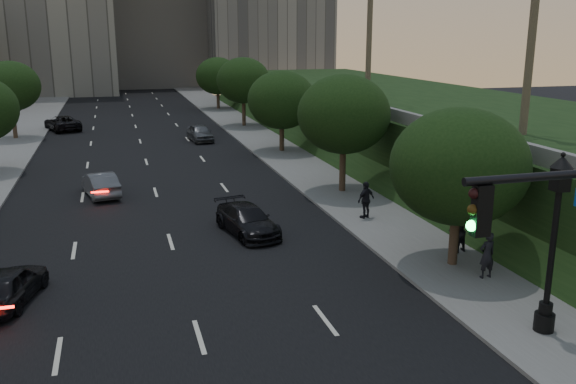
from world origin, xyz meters
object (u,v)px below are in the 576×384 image
object	(u,v)px
sedan_near_right	(247,220)
pedestrian_b	(457,231)
sedan_far_left	(62,123)
sedan_far_right	(200,133)
pedestrian_c	(366,200)
street_lamp	(552,253)
pedestrian_a	(487,255)
sedan_mid_left	(100,184)
sedan_near_left	(9,285)

from	to	relation	value
sedan_near_right	pedestrian_b	bearing A→B (deg)	-45.02
sedan_far_left	sedan_near_right	distance (m)	36.56
sedan_far_right	pedestrian_b	world-z (taller)	pedestrian_b
sedan_near_right	pedestrian_c	world-z (taller)	pedestrian_c
sedan_near_right	sedan_far_right	xyz separation A→B (m)	(1.46, 25.59, 0.07)
street_lamp	pedestrian_b	size ratio (longest dim) A/B	3.07
street_lamp	sedan_far_left	bearing A→B (deg)	109.61
sedan_far_right	pedestrian_a	xyz separation A→B (m)	(5.77, -33.42, 0.31)
street_lamp	sedan_far_left	world-z (taller)	street_lamp
sedan_far_right	pedestrian_a	distance (m)	33.92
street_lamp	sedan_far_right	distance (m)	37.91
sedan_mid_left	pedestrian_a	size ratio (longest dim) A/B	2.37
sedan_far_left	sedan_near_right	world-z (taller)	sedan_far_left
sedan_mid_left	sedan_near_right	distance (m)	10.99
sedan_mid_left	pedestrian_a	xyz separation A→B (m)	(13.72, -16.70, 0.34)
pedestrian_a	sedan_far_right	bearing A→B (deg)	-84.75
sedan_far_left	pedestrian_a	bearing A→B (deg)	92.48
sedan_far_right	pedestrian_c	distance (m)	25.62
sedan_far_left	sedan_far_right	world-z (taller)	same
street_lamp	pedestrian_c	xyz separation A→B (m)	(-0.57, 12.31, -1.57)
street_lamp	sedan_near_left	distance (m)	17.36
sedan_near_left	sedan_mid_left	world-z (taller)	sedan_mid_left
sedan_near_right	pedestrian_b	world-z (taller)	pedestrian_b
sedan_far_left	pedestrian_b	xyz separation A→B (m)	(17.87, -40.19, 0.35)
sedan_near_right	pedestrian_a	xyz separation A→B (m)	(7.23, -7.83, 0.38)
sedan_near_right	street_lamp	bearing A→B (deg)	-72.66
street_lamp	sedan_mid_left	world-z (taller)	street_lamp
sedan_near_left	pedestrian_c	world-z (taller)	pedestrian_c
street_lamp	sedan_far_left	size ratio (longest dim) A/B	1.09
sedan_far_right	pedestrian_a	world-z (taller)	pedestrian_a
street_lamp	pedestrian_c	size ratio (longest dim) A/B	3.09
street_lamp	sedan_mid_left	xyz separation A→B (m)	(-13.02, 20.80, -1.95)
pedestrian_b	street_lamp	bearing A→B (deg)	63.35
pedestrian_b	sedan_mid_left	bearing A→B (deg)	-62.05
sedan_near_right	sedan_far_right	size ratio (longest dim) A/B	1.06
sedan_near_right	sedan_mid_left	bearing A→B (deg)	114.79
pedestrian_a	sedan_near_right	bearing A→B (deg)	-51.83
sedan_near_right	pedestrian_c	distance (m)	5.99
sedan_mid_left	sedan_far_right	size ratio (longest dim) A/B	0.99
sedan_mid_left	sedan_far_right	bearing A→B (deg)	-127.40
street_lamp	pedestrian_a	bearing A→B (deg)	80.34
pedestrian_a	pedestrian_c	bearing A→B (deg)	-85.80
pedestrian_a	street_lamp	bearing A→B (deg)	75.79
pedestrian_a	sedan_mid_left	bearing A→B (deg)	-55.16
street_lamp	pedestrian_b	distance (m)	7.10
pedestrian_a	pedestrian_b	size ratio (longest dim) A/B	0.96
sedan_far_left	pedestrian_b	bearing A→B (deg)	94.32
sedan_far_right	pedestrian_a	bearing A→B (deg)	-85.74
sedan_mid_left	pedestrian_a	world-z (taller)	pedestrian_a
sedan_near_left	pedestrian_c	distance (m)	16.18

